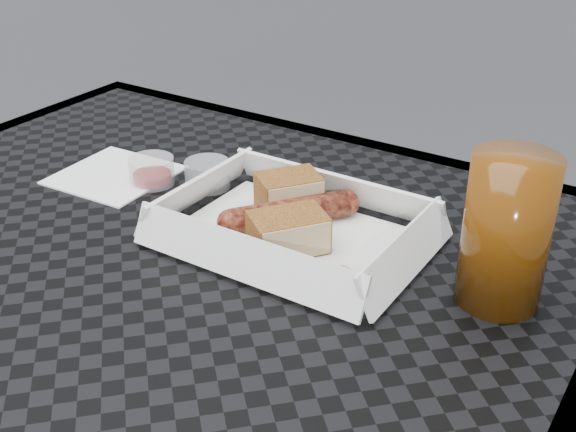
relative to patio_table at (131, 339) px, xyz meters
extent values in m
cube|color=black|center=(0.00, 0.00, 0.07)|extent=(0.80, 0.80, 0.01)
cube|color=black|center=(0.00, 0.39, 0.06)|extent=(0.80, 0.03, 0.03)
cylinder|color=black|center=(-0.35, 0.35, -0.30)|extent=(0.03, 0.03, 0.73)
cube|color=white|center=(0.10, 0.13, 0.08)|extent=(0.22, 0.15, 0.00)
cylinder|color=brown|center=(0.08, 0.15, 0.09)|extent=(0.09, 0.11, 0.03)
sphere|color=brown|center=(0.12, 0.20, 0.09)|extent=(0.03, 0.03, 0.03)
sphere|color=brown|center=(0.05, 0.10, 0.09)|extent=(0.03, 0.03, 0.03)
cube|color=brown|center=(0.07, 0.17, 0.10)|extent=(0.07, 0.08, 0.04)
cube|color=brown|center=(0.11, 0.11, 0.10)|extent=(0.08, 0.08, 0.04)
cylinder|color=#EB450A|center=(0.16, 0.09, 0.08)|extent=(0.02, 0.02, 0.00)
torus|color=white|center=(0.17, 0.08, 0.08)|extent=(0.02, 0.02, 0.00)
cube|color=#B2D17F|center=(0.18, 0.09, 0.08)|extent=(0.02, 0.02, 0.00)
cube|color=white|center=(-0.15, 0.14, 0.08)|extent=(0.13, 0.13, 0.00)
cylinder|color=maroon|center=(-0.10, 0.15, 0.09)|extent=(0.05, 0.05, 0.03)
cylinder|color=silver|center=(-0.04, 0.18, 0.09)|extent=(0.05, 0.05, 0.03)
cylinder|color=#522807|center=(0.30, 0.14, 0.14)|extent=(0.07, 0.07, 0.13)
camera|label=1|loc=(0.42, -0.38, 0.43)|focal=45.00mm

